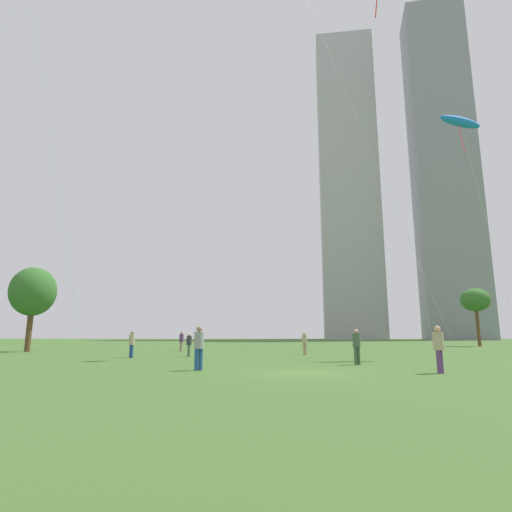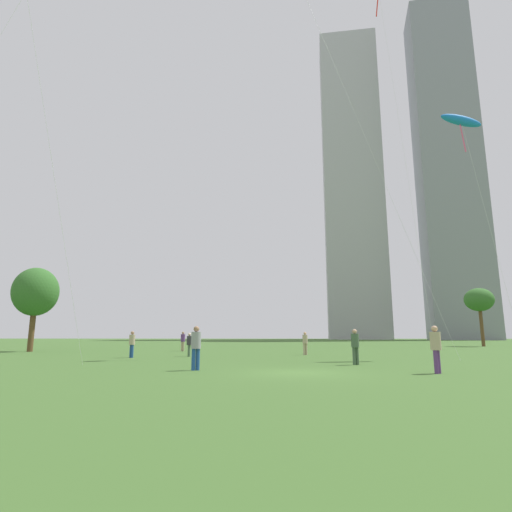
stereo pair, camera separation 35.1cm
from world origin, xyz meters
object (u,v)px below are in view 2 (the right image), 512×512
person_standing_6 (132,342)px  distant_highrise_1 (447,164)px  kite_flying_2 (461,121)px  distant_highrise_0 (352,183)px  person_standing_1 (196,345)px  person_standing_0 (355,344)px  person_standing_4 (189,343)px  park_tree_0 (36,292)px  person_standing_2 (183,340)px  person_standing_5 (436,346)px  person_standing_3 (305,342)px  park_tree_1 (479,300)px

person_standing_6 → distant_highrise_1: bearing=-84.2°
kite_flying_2 → distant_highrise_0: 116.45m
person_standing_6 → person_standing_1: bearing=162.2°
kite_flying_2 → distant_highrise_1: (39.43, 94.97, 36.86)m
person_standing_0 → distant_highrise_0: bearing=54.3°
person_standing_4 → park_tree_0: 18.36m
person_standing_4 → park_tree_0: (-16.13, 7.57, 4.42)m
person_standing_0 → park_tree_0: bearing=125.3°
person_standing_0 → person_standing_2: bearing=102.3°
person_standing_2 → kite_flying_2: bearing=177.2°
person_standing_0 → person_standing_5: 5.20m
person_standing_0 → person_standing_5: person_standing_5 is taller
person_standing_3 → distant_highrise_0: size_ratio=0.02×
person_standing_5 → distant_highrise_0: bearing=-144.5°
park_tree_0 → distant_highrise_0: distant_highrise_0 is taller
park_tree_1 → distant_highrise_0: distant_highrise_0 is taller
park_tree_0 → distant_highrise_1: distant_highrise_1 is taller
person_standing_4 → distant_highrise_0: (32.41, 109.26, 52.88)m
person_standing_6 → distant_highrise_1: size_ratio=0.02×
person_standing_0 → distant_highrise_1: distant_highrise_1 is taller
person_standing_0 → kite_flying_2: (9.71, 6.97, 15.97)m
person_standing_0 → person_standing_6: 14.89m
person_standing_2 → person_standing_3: bearing=170.0°
distant_highrise_1 → park_tree_0: bearing=-121.3°
person_standing_5 → kite_flying_2: (7.36, 11.60, 15.93)m
person_standing_5 → person_standing_6: person_standing_5 is taller
person_standing_2 → person_standing_5: bearing=146.1°
person_standing_6 → park_tree_1: 46.39m
person_standing_5 → distant_highrise_1: (46.79, 106.57, 52.79)m
person_standing_2 → park_tree_1: (35.41, 17.42, 4.94)m
person_standing_3 → park_tree_1: bearing=-157.2°
person_standing_1 → person_standing_3: bearing=-138.7°
person_standing_1 → person_standing_4: size_ratio=1.15×
person_standing_3 → person_standing_4: person_standing_3 is taller
person_standing_2 → person_standing_3: size_ratio=1.04×
person_standing_4 → person_standing_6: size_ratio=0.94×
person_standing_1 → person_standing_2: (-5.32, 20.52, -0.06)m
person_standing_4 → person_standing_0: bearing=55.1°
person_standing_1 → park_tree_1: park_tree_1 is taller
person_standing_1 → distant_highrise_0: distant_highrise_0 is taller
park_tree_0 → distant_highrise_0: bearing=64.5°
distant_highrise_1 → person_standing_3: bearing=-109.5°
person_standing_0 → distant_highrise_0: (22.22, 116.74, 52.78)m
person_standing_0 → person_standing_4: (-10.19, 7.48, -0.09)m
person_standing_3 → distant_highrise_0: (24.12, 106.40, 52.82)m
person_standing_3 → park_tree_0: park_tree_0 is taller
person_standing_2 → park_tree_1: size_ratio=0.23×
person_standing_4 → distant_highrise_0: 125.63m
kite_flying_2 → park_tree_0: bearing=167.4°
park_tree_0 → person_standing_0: bearing=-29.8°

